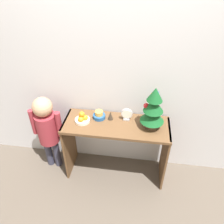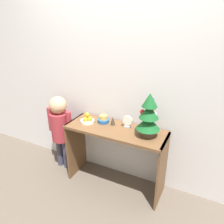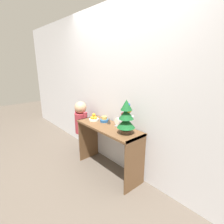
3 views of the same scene
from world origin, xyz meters
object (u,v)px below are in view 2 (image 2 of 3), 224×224
(mini_tree, at_px, (149,115))
(fruit_bowl, at_px, (87,119))
(singing_bowl, at_px, (103,120))
(child_figure, at_px, (60,125))
(desk_clock, at_px, (127,122))
(figurine, at_px, (113,121))

(mini_tree, relative_size, fruit_bowl, 2.92)
(mini_tree, distance_m, fruit_bowl, 0.74)
(singing_bowl, bearing_deg, child_figure, -173.17)
(desk_clock, bearing_deg, figurine, -175.43)
(figurine, height_order, child_figure, child_figure)
(mini_tree, xyz_separation_m, fruit_bowl, (-0.71, -0.01, -0.19))
(mini_tree, height_order, child_figure, mini_tree)
(fruit_bowl, height_order, desk_clock, desk_clock)
(child_figure, bearing_deg, figurine, 5.35)
(desk_clock, xyz_separation_m, figurine, (-0.17, -0.01, -0.02))
(fruit_bowl, relative_size, desk_clock, 1.12)
(singing_bowl, height_order, desk_clock, desk_clock)
(fruit_bowl, bearing_deg, mini_tree, 1.18)
(desk_clock, distance_m, child_figure, 0.91)
(fruit_bowl, bearing_deg, desk_clock, 11.56)
(mini_tree, height_order, singing_bowl, mini_tree)
(mini_tree, distance_m, child_figure, 1.19)
(mini_tree, relative_size, child_figure, 0.46)
(child_figure, bearing_deg, fruit_bowl, -1.75)
(desk_clock, bearing_deg, singing_bowl, -178.09)
(singing_bowl, height_order, child_figure, child_figure)
(figurine, distance_m, child_figure, 0.73)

